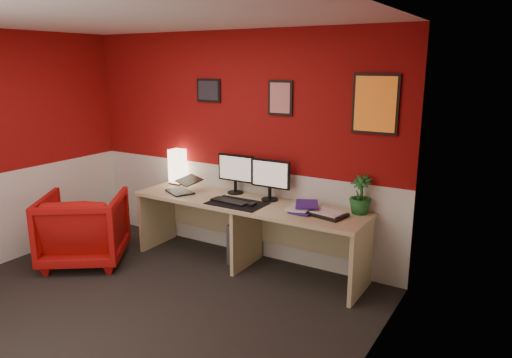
% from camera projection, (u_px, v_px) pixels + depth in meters
% --- Properties ---
extents(ground, '(4.00, 3.50, 0.01)m').
position_uv_depth(ground, '(127.00, 314.00, 4.17)').
color(ground, black).
rests_on(ground, ground).
extents(ceiling, '(4.00, 3.50, 0.01)m').
position_uv_depth(ceiling, '(106.00, 15.00, 3.57)').
color(ceiling, white).
rests_on(ceiling, ground).
extents(wall_back, '(4.00, 0.01, 2.50)m').
position_uv_depth(wall_back, '(235.00, 145.00, 5.33)').
color(wall_back, maroon).
rests_on(wall_back, ground).
extents(wall_right, '(0.01, 3.50, 2.50)m').
position_uv_depth(wall_right, '(352.00, 216.00, 2.87)').
color(wall_right, maroon).
rests_on(wall_right, ground).
extents(wainscot_back, '(4.00, 0.01, 1.00)m').
position_uv_depth(wainscot_back, '(236.00, 209.00, 5.50)').
color(wainscot_back, silver).
rests_on(wainscot_back, ground).
extents(wainscot_right, '(0.01, 3.50, 1.00)m').
position_uv_depth(wainscot_right, '(345.00, 326.00, 3.05)').
color(wainscot_right, silver).
rests_on(wainscot_right, ground).
extents(desk, '(2.60, 0.65, 0.73)m').
position_uv_depth(desk, '(247.00, 235.00, 5.07)').
color(desk, tan).
rests_on(desk, ground).
extents(shoji_lamp, '(0.16, 0.16, 0.40)m').
position_uv_depth(shoji_lamp, '(178.00, 168.00, 5.69)').
color(shoji_lamp, '#FFE5B2').
rests_on(shoji_lamp, desk).
extents(laptop, '(0.40, 0.36, 0.22)m').
position_uv_depth(laptop, '(180.00, 183.00, 5.32)').
color(laptop, black).
rests_on(laptop, desk).
extents(monitor_left, '(0.45, 0.06, 0.58)m').
position_uv_depth(monitor_left, '(235.00, 168.00, 5.25)').
color(monitor_left, black).
rests_on(monitor_left, desk).
extents(monitor_right, '(0.45, 0.06, 0.58)m').
position_uv_depth(monitor_right, '(270.00, 174.00, 4.98)').
color(monitor_right, black).
rests_on(monitor_right, desk).
extents(desk_mat, '(0.60, 0.38, 0.01)m').
position_uv_depth(desk_mat, '(237.00, 203.00, 4.92)').
color(desk_mat, black).
rests_on(desk_mat, desk).
extents(keyboard, '(0.43, 0.17, 0.02)m').
position_uv_depth(keyboard, '(230.00, 201.00, 4.95)').
color(keyboard, black).
rests_on(keyboard, desk_mat).
extents(mouse, '(0.06, 0.10, 0.03)m').
position_uv_depth(mouse, '(252.00, 204.00, 4.82)').
color(mouse, black).
rests_on(mouse, desk_mat).
extents(book_bottom, '(0.23, 0.30, 0.03)m').
position_uv_depth(book_bottom, '(295.00, 209.00, 4.71)').
color(book_bottom, '#402094').
rests_on(book_bottom, desk).
extents(book_middle, '(0.24, 0.31, 0.02)m').
position_uv_depth(book_middle, '(291.00, 206.00, 4.71)').
color(book_middle, silver).
rests_on(book_middle, book_bottom).
extents(book_top, '(0.33, 0.36, 0.03)m').
position_uv_depth(book_top, '(296.00, 204.00, 4.68)').
color(book_top, '#402094').
rests_on(book_top, book_middle).
extents(zen_tray, '(0.39, 0.31, 0.03)m').
position_uv_depth(zen_tray, '(327.00, 214.00, 4.53)').
color(zen_tray, black).
rests_on(zen_tray, desk).
extents(potted_plant, '(0.25, 0.25, 0.38)m').
position_uv_depth(potted_plant, '(360.00, 195.00, 4.56)').
color(potted_plant, '#19591E').
rests_on(potted_plant, desk).
extents(pc_tower, '(0.27, 0.48, 0.45)m').
position_uv_depth(pc_tower, '(243.00, 240.00, 5.30)').
color(pc_tower, '#99999E').
rests_on(pc_tower, ground).
extents(armchair, '(1.18, 1.18, 0.78)m').
position_uv_depth(armchair, '(84.00, 228.00, 5.19)').
color(armchair, '#B90E0B').
rests_on(armchair, ground).
extents(art_left, '(0.32, 0.02, 0.26)m').
position_uv_depth(art_left, '(209.00, 90.00, 5.34)').
color(art_left, black).
rests_on(art_left, wall_back).
extents(art_center, '(0.28, 0.02, 0.36)m').
position_uv_depth(art_center, '(280.00, 98.00, 4.90)').
color(art_center, red).
rests_on(art_center, wall_back).
extents(art_right, '(0.44, 0.02, 0.56)m').
position_uv_depth(art_right, '(375.00, 104.00, 4.40)').
color(art_right, orange).
rests_on(art_right, wall_back).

